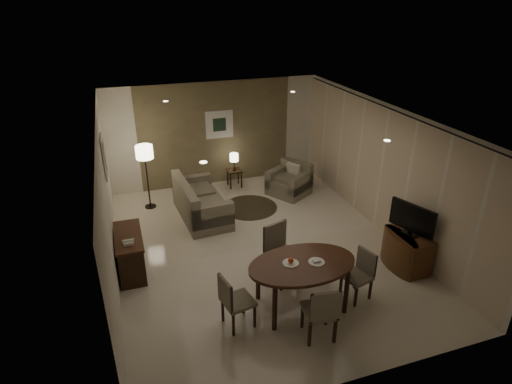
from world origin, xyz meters
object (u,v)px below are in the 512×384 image
object	(u,v)px
chair_far	(283,255)
sofa	(202,199)
tv_cabinet	(407,250)
side_table	(235,178)
chair_near	(319,310)
console_desk	(130,253)
chair_right	(357,276)
armchair	(289,179)
chair_left	(238,300)
floor_lamp	(147,177)
dining_table	(301,285)

from	to	relation	value
chair_far	sofa	bearing A→B (deg)	89.00
tv_cabinet	side_table	distance (m)	4.98
tv_cabinet	chair_near	xyz separation A→B (m)	(-2.36, -1.09, 0.13)
sofa	side_table	world-z (taller)	sofa
sofa	tv_cabinet	bearing A→B (deg)	-138.42
console_desk	chair_right	bearing A→B (deg)	-29.51
chair_right	side_table	xyz separation A→B (m)	(-0.67, 5.03, -0.20)
sofa	armchair	xyz separation A→B (m)	(2.35, 0.49, -0.04)
chair_near	chair_left	world-z (taller)	chair_near
chair_far	chair_right	size ratio (longest dim) A/B	1.22
chair_far	side_table	xyz separation A→B (m)	(0.31, 4.19, -0.29)
chair_far	floor_lamp	size ratio (longest dim) A/B	0.68
chair_far	chair_left	size ratio (longest dim) A/B	1.15
chair_near	side_table	distance (m)	5.64
chair_right	tv_cabinet	bearing A→B (deg)	94.19
side_table	console_desk	bearing A→B (deg)	-133.13
chair_left	armchair	bearing A→B (deg)	-43.06
chair_far	sofa	size ratio (longest dim) A/B	0.57
side_table	chair_right	bearing A→B (deg)	-82.35
chair_left	chair_right	world-z (taller)	chair_left
chair_right	side_table	bearing A→B (deg)	172.11
dining_table	armchair	size ratio (longest dim) A/B	1.96
console_desk	side_table	world-z (taller)	console_desk
console_desk	sofa	distance (m)	2.36
chair_right	side_table	size ratio (longest dim) A/B	1.84
chair_left	sofa	size ratio (longest dim) A/B	0.49
sofa	armchair	world-z (taller)	sofa
sofa	chair_left	bearing A→B (deg)	172.79
chair_near	chair_right	distance (m)	1.15
console_desk	sofa	world-z (taller)	sofa
chair_far	chair_right	distance (m)	1.29
dining_table	chair_near	distance (m)	0.71
chair_left	armchair	world-z (taller)	chair_left
dining_table	side_table	world-z (taller)	dining_table
chair_left	sofa	distance (m)	3.64
floor_lamp	chair_far	bearing A→B (deg)	-62.14
side_table	chair_far	bearing A→B (deg)	-94.19
chair_right	sofa	world-z (taller)	sofa
console_desk	floor_lamp	xyz separation A→B (m)	(0.59, 2.53, 0.40)
chair_near	chair_left	xyz separation A→B (m)	(-1.06, 0.60, -0.02)
floor_lamp	dining_table	bearing A→B (deg)	-65.93
console_desk	sofa	bearing A→B (deg)	44.59
console_desk	chair_right	size ratio (longest dim) A/B	1.39
console_desk	floor_lamp	world-z (taller)	floor_lamp
console_desk	chair_far	size ratio (longest dim) A/B	1.14
chair_far	armchair	bearing A→B (deg)	47.68
side_table	chair_left	bearing A→B (deg)	-105.31
sofa	armchair	bearing A→B (deg)	-82.14
chair_left	armchair	xyz separation A→B (m)	(2.55, 4.13, -0.06)
dining_table	armchair	world-z (taller)	dining_table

